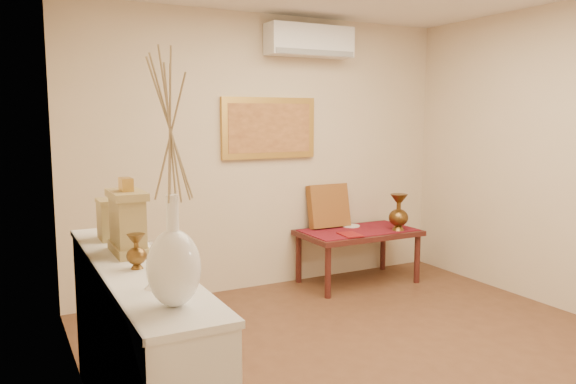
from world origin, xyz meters
TOP-DOWN VIEW (x-y plane):
  - floor at (0.00, 0.00)m, footprint 4.50×4.50m
  - wall_back at (0.00, 2.25)m, footprint 4.00×0.02m
  - wall_left at (-2.00, 0.00)m, footprint 0.02×4.50m
  - white_vase at (-1.82, -0.74)m, footprint 0.21×0.21m
  - candlestick at (-1.83, -0.47)m, footprint 0.10×0.10m
  - brass_urn_small at (-1.83, -0.12)m, footprint 0.10×0.10m
  - table_cloth at (0.85, 1.88)m, footprint 1.14×0.59m
  - brass_urn_tall at (1.20, 1.68)m, footprint 0.20×0.20m
  - plate at (0.88, 2.06)m, footprint 0.19×0.19m
  - menu at (0.63, 1.69)m, footprint 0.21×0.27m
  - cushion at (0.65, 2.14)m, footprint 0.45×0.19m
  - display_ledge at (-1.82, 0.00)m, footprint 0.37×2.02m
  - mantel_clock at (-1.80, 0.21)m, footprint 0.17×0.36m
  - wooden_chest at (-1.81, 0.62)m, footprint 0.16×0.21m
  - low_table at (0.85, 1.88)m, footprint 1.20×0.70m
  - painting at (0.00, 2.22)m, footprint 1.00×0.06m
  - ac_unit at (0.40, 2.12)m, footprint 0.90×0.25m

SIDE VIEW (x-z plane):
  - floor at x=0.00m, z-range 0.00..0.00m
  - low_table at x=0.85m, z-range 0.21..0.76m
  - display_ledge at x=-1.82m, z-range 0.00..0.98m
  - table_cloth at x=0.85m, z-range 0.55..0.56m
  - plate at x=0.88m, z-range 0.56..0.57m
  - menu at x=0.63m, z-range 0.56..0.57m
  - cushion at x=0.65m, z-range 0.55..1.01m
  - brass_urn_tall at x=1.20m, z-range 0.56..1.01m
  - candlestick at x=-1.83m, z-range 0.98..1.19m
  - brass_urn_small at x=-1.83m, z-range 0.98..1.20m
  - wooden_chest at x=-1.81m, z-range 0.98..1.22m
  - mantel_clock at x=-1.80m, z-range 0.95..1.36m
  - wall_back at x=0.00m, z-range 0.00..2.70m
  - wall_left at x=-2.00m, z-range 0.00..2.70m
  - white_vase at x=-1.82m, z-range 0.98..2.08m
  - painting at x=0.00m, z-range 1.30..1.90m
  - ac_unit at x=0.40m, z-range 2.30..2.60m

